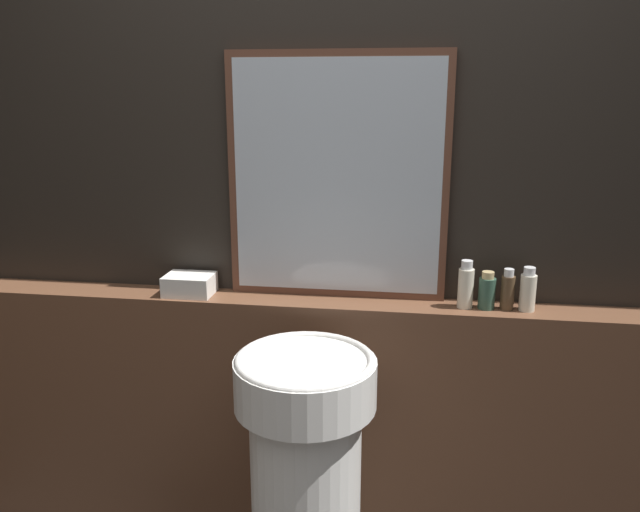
{
  "coord_description": "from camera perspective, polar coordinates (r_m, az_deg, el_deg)",
  "views": [
    {
      "loc": [
        0.24,
        -0.68,
        1.65
      ],
      "look_at": [
        -0.05,
        1.27,
        1.13
      ],
      "focal_mm": 35.0,
      "sensor_mm": 36.0,
      "label": 1
    }
  ],
  "objects": [
    {
      "name": "mirror",
      "position": [
        2.12,
        1.58,
        7.13
      ],
      "size": [
        0.75,
        0.03,
        0.83
      ],
      "color": "#563323",
      "rests_on": "vanity_counter"
    },
    {
      "name": "towel_stack",
      "position": [
        2.27,
        -11.83,
        -2.57
      ],
      "size": [
        0.17,
        0.13,
        0.07
      ],
      "color": "silver",
      "rests_on": "vanity_counter"
    },
    {
      "name": "pedestal_sink",
      "position": [
        2.04,
        -1.3,
        -19.88
      ],
      "size": [
        0.42,
        0.42,
        0.91
      ],
      "color": "silver",
      "rests_on": "ground_plane"
    },
    {
      "name": "lotion_bottle",
      "position": [
        2.15,
        16.78,
        -3.07
      ],
      "size": [
        0.04,
        0.04,
        0.14
      ],
      "color": "#4C3823",
      "rests_on": "vanity_counter"
    },
    {
      "name": "conditioner_bottle",
      "position": [
        2.14,
        15.02,
        -3.16
      ],
      "size": [
        0.06,
        0.06,
        0.13
      ],
      "color": "#2D4C3D",
      "rests_on": "vanity_counter"
    },
    {
      "name": "body_wash_bottle",
      "position": [
        2.16,
        18.47,
        -3.02
      ],
      "size": [
        0.05,
        0.05,
        0.15
      ],
      "color": "beige",
      "rests_on": "vanity_counter"
    },
    {
      "name": "shampoo_bottle",
      "position": [
        2.13,
        13.18,
        -2.68
      ],
      "size": [
        0.05,
        0.05,
        0.16
      ],
      "color": "beige",
      "rests_on": "vanity_counter"
    },
    {
      "name": "wall_back",
      "position": [
        2.19,
        2.17,
        4.21
      ],
      "size": [
        8.0,
        0.06,
        2.5
      ],
      "color": "black",
      "rests_on": "ground_plane"
    },
    {
      "name": "vanity_counter",
      "position": [
        2.36,
        1.67,
        -15.17
      ],
      "size": [
        2.9,
        0.17,
        0.95
      ],
      "color": "brown",
      "rests_on": "ground_plane"
    }
  ]
}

